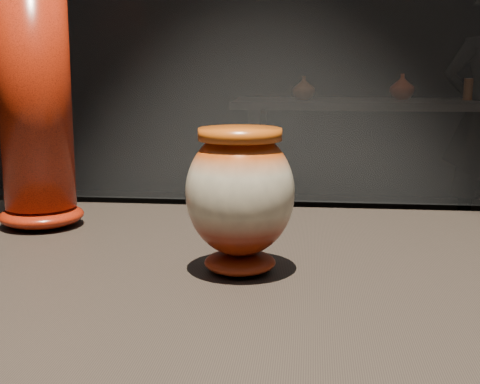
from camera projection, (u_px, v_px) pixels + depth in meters
The scene contains 6 objects.
main_vase at pixel (240, 195), 0.77m from camera, with size 0.15×0.15×0.17m.
tall_vase at pixel (35, 98), 0.97m from camera, with size 0.15×0.15×0.40m.
back_shelf at pixel (389, 141), 4.29m from camera, with size 2.00×0.60×0.90m.
back_vase_left at pixel (304, 88), 4.24m from camera, with size 0.14×0.14×0.15m, color brown.
back_vase_mid at pixel (402, 87), 4.28m from camera, with size 0.16×0.16×0.16m, color maroon.
back_vase_right at pixel (468, 89), 4.21m from camera, with size 0.06×0.06×0.14m, color brown.
Camera 1 is at (0.01, -0.72, 1.15)m, focal length 50.00 mm.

